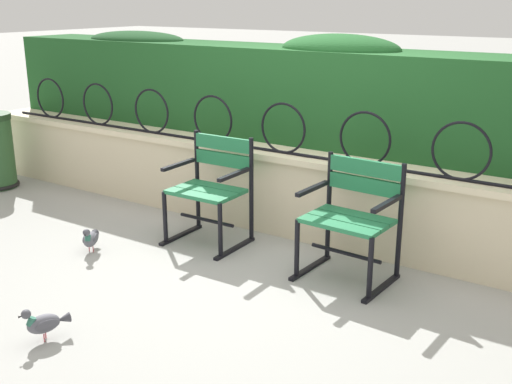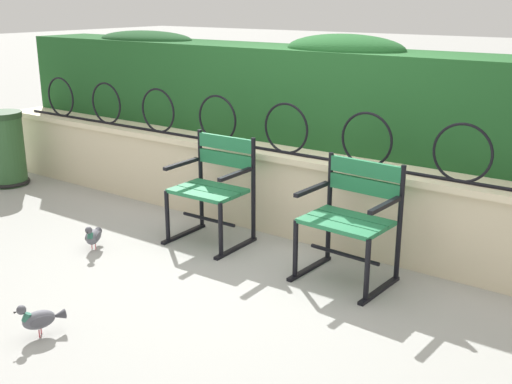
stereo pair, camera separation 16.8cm
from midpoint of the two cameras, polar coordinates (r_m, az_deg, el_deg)
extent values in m
plane|color=#9E9E99|center=(4.73, 0.43, -6.63)|extent=(60.00, 60.00, 0.00)
cube|color=beige|center=(5.23, 5.47, -0.56)|extent=(7.57, 0.35, 0.64)
cube|color=beige|center=(5.14, 5.57, 3.11)|extent=(7.57, 0.41, 0.05)
cylinder|color=black|center=(5.07, 5.15, 3.35)|extent=(7.02, 0.02, 0.02)
torus|color=black|center=(7.04, -16.63, 8.25)|extent=(0.42, 0.02, 0.42)
torus|color=black|center=(6.49, -12.70, 7.85)|extent=(0.42, 0.02, 0.42)
torus|color=black|center=(5.98, -8.09, 7.32)|extent=(0.42, 0.02, 0.42)
torus|color=black|center=(5.51, -2.66, 6.64)|extent=(0.42, 0.02, 0.42)
torus|color=black|center=(5.10, 3.68, 5.77)|extent=(0.42, 0.02, 0.42)
torus|color=black|center=(4.77, 10.99, 4.67)|extent=(0.42, 0.02, 0.42)
torus|color=black|center=(4.52, 19.22, 3.34)|extent=(0.42, 0.02, 0.42)
cube|color=#1E5123|center=(5.50, 8.48, 8.48)|extent=(7.42, 0.68, 0.81)
ellipsoid|color=#1B4620|center=(6.84, -9.28, 13.52)|extent=(1.18, 0.62, 0.17)
ellipsoid|color=#1D5022|center=(5.44, 8.95, 12.64)|extent=(1.08, 0.62, 0.26)
cube|color=#237547|center=(4.91, -4.41, -0.28)|extent=(0.55, 0.13, 0.03)
cube|color=#237547|center=(5.01, -3.42, 0.11)|extent=(0.55, 0.13, 0.03)
cube|color=#237547|center=(5.11, -2.47, 0.47)|extent=(0.55, 0.13, 0.03)
cube|color=#237547|center=(5.10, -1.82, 4.47)|extent=(0.55, 0.04, 0.11)
cube|color=#237547|center=(5.13, -1.80, 3.00)|extent=(0.55, 0.04, 0.11)
cylinder|color=black|center=(5.04, 0.71, 0.14)|extent=(0.04, 0.04, 0.86)
cylinder|color=black|center=(4.78, -2.21, -3.52)|extent=(0.04, 0.04, 0.44)
cube|color=black|center=(5.00, -0.86, -5.12)|extent=(0.05, 0.52, 0.02)
cube|color=black|center=(4.80, -0.90, 1.61)|extent=(0.04, 0.40, 0.03)
cylinder|color=black|center=(5.35, -4.13, 1.12)|extent=(0.04, 0.04, 0.86)
cylinder|color=black|center=(5.11, -7.11, -2.25)|extent=(0.04, 0.04, 0.44)
cube|color=black|center=(5.31, -5.66, -3.81)|extent=(0.05, 0.52, 0.02)
cube|color=black|center=(5.13, -5.86, 2.55)|extent=(0.04, 0.40, 0.03)
cylinder|color=black|center=(5.08, -3.37, -2.50)|extent=(0.52, 0.04, 0.03)
cube|color=#237547|center=(4.25, 8.31, -3.19)|extent=(0.58, 0.16, 0.03)
cube|color=#237547|center=(4.37, 9.23, -2.70)|extent=(0.58, 0.16, 0.03)
cube|color=#237547|center=(4.48, 10.11, -2.23)|extent=(0.58, 0.16, 0.03)
cube|color=#237547|center=(4.47, 10.97, 2.09)|extent=(0.57, 0.06, 0.11)
cube|color=#237547|center=(4.51, 10.88, 0.52)|extent=(0.57, 0.06, 0.11)
cylinder|color=black|center=(4.45, 13.95, -2.87)|extent=(0.04, 0.04, 0.84)
cylinder|color=black|center=(4.17, 11.19, -7.07)|extent=(0.04, 0.04, 0.44)
cube|color=black|center=(4.41, 12.21, -8.71)|extent=(0.07, 0.52, 0.02)
cube|color=black|center=(4.18, 12.73, -1.19)|extent=(0.06, 0.40, 0.03)
cylinder|color=black|center=(4.70, 7.68, -1.42)|extent=(0.04, 0.04, 0.84)
cylinder|color=black|center=(4.43, 4.65, -5.26)|extent=(0.04, 0.04, 0.44)
cube|color=black|center=(4.66, 5.92, -6.92)|extent=(0.07, 0.52, 0.02)
cube|color=black|center=(4.45, 6.16, 0.25)|extent=(0.06, 0.40, 0.03)
cylinder|color=black|center=(4.45, 9.08, -5.63)|extent=(0.54, 0.06, 0.03)
ellipsoid|color=#5B5B66|center=(3.94, -17.92, -10.97)|extent=(0.16, 0.21, 0.11)
cylinder|color=#2D6B56|center=(3.91, -18.91, -10.71)|extent=(0.06, 0.07, 0.06)
sphere|color=#494951|center=(3.88, -19.33, -10.07)|extent=(0.06, 0.06, 0.06)
cone|color=black|center=(3.88, -19.79, -10.23)|extent=(0.02, 0.03, 0.01)
cone|color=#404047|center=(3.97, -16.29, -10.69)|extent=(0.08, 0.10, 0.06)
ellipsoid|color=#4E4E56|center=(3.90, -17.60, -11.14)|extent=(0.07, 0.14, 0.07)
ellipsoid|color=#4E4E56|center=(3.98, -17.96, -10.62)|extent=(0.07, 0.14, 0.07)
cylinder|color=#C6515B|center=(3.96, -17.88, -12.14)|extent=(0.01, 0.01, 0.05)
cylinder|color=#C6515B|center=(3.99, -17.74, -11.85)|extent=(0.01, 0.01, 0.05)
ellipsoid|color=#5B5B66|center=(5.11, -13.65, -3.99)|extent=(0.19, 0.21, 0.11)
cylinder|color=#2D6B56|center=(5.04, -13.88, -3.88)|extent=(0.07, 0.08, 0.06)
sphere|color=#494951|center=(5.00, -14.00, -3.39)|extent=(0.06, 0.06, 0.06)
cone|color=black|center=(4.97, -14.09, -3.58)|extent=(0.02, 0.03, 0.01)
cone|color=#404047|center=(5.22, -13.31, -3.58)|extent=(0.09, 0.10, 0.06)
ellipsoid|color=#4E4E56|center=(5.11, -13.17, -3.91)|extent=(0.10, 0.13, 0.07)
ellipsoid|color=#4E4E56|center=(5.13, -14.08, -3.88)|extent=(0.10, 0.13, 0.07)
cylinder|color=#C6515B|center=(5.13, -13.42, -4.87)|extent=(0.01, 0.01, 0.05)
cylinder|color=#C6515B|center=(5.15, -13.75, -4.77)|extent=(0.01, 0.01, 0.05)
cylinder|color=#2D562D|center=(7.11, -21.17, 3.44)|extent=(0.40, 0.40, 0.72)
cylinder|color=#203C20|center=(7.03, -21.51, 6.52)|extent=(0.42, 0.42, 0.06)
torus|color=black|center=(7.19, -20.89, 0.88)|extent=(0.44, 0.44, 0.04)
camera|label=1|loc=(0.08, -88.95, 0.32)|focal=44.13mm
camera|label=2|loc=(0.08, 91.05, -0.32)|focal=44.13mm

